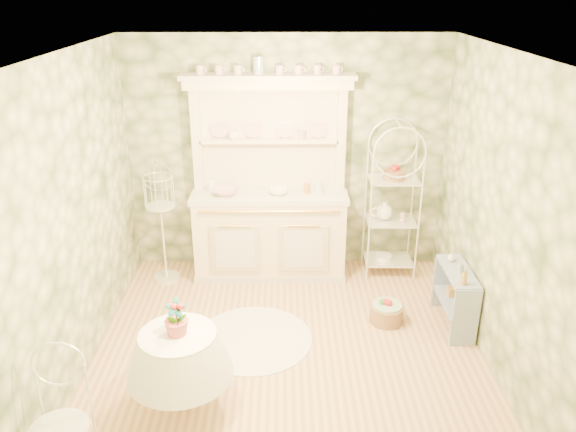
{
  "coord_description": "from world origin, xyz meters",
  "views": [
    {
      "loc": [
        -0.05,
        -4.38,
        3.2
      ],
      "look_at": [
        0.0,
        0.5,
        1.15
      ],
      "focal_mm": 35.0,
      "sensor_mm": 36.0,
      "label": 1
    }
  ],
  "objects_px": {
    "side_shelf": "(455,298)",
    "round_table": "(181,368)",
    "bakers_rack": "(392,199)",
    "kitchen_dresser": "(269,181)",
    "birdcage_stand": "(162,224)",
    "floor_basket": "(387,312)"
  },
  "relations": [
    {
      "from": "kitchen_dresser",
      "to": "round_table",
      "type": "relative_size",
      "value": 2.94
    },
    {
      "from": "kitchen_dresser",
      "to": "birdcage_stand",
      "type": "relative_size",
      "value": 1.65
    },
    {
      "from": "bakers_rack",
      "to": "side_shelf",
      "type": "bearing_deg",
      "value": -66.48
    },
    {
      "from": "side_shelf",
      "to": "round_table",
      "type": "height_order",
      "value": "round_table"
    },
    {
      "from": "birdcage_stand",
      "to": "kitchen_dresser",
      "type": "bearing_deg",
      "value": 7.46
    },
    {
      "from": "kitchen_dresser",
      "to": "side_shelf",
      "type": "xyz_separation_m",
      "value": [
        1.85,
        -1.12,
        -0.84
      ]
    },
    {
      "from": "side_shelf",
      "to": "round_table",
      "type": "relative_size",
      "value": 0.93
    },
    {
      "from": "bakers_rack",
      "to": "floor_basket",
      "type": "relative_size",
      "value": 5.6
    },
    {
      "from": "side_shelf",
      "to": "floor_basket",
      "type": "distance_m",
      "value": 0.69
    },
    {
      "from": "kitchen_dresser",
      "to": "side_shelf",
      "type": "height_order",
      "value": "kitchen_dresser"
    },
    {
      "from": "bakers_rack",
      "to": "floor_basket",
      "type": "xyz_separation_m",
      "value": [
        -0.2,
        -1.08,
        -0.81
      ]
    },
    {
      "from": "kitchen_dresser",
      "to": "bakers_rack",
      "type": "relative_size",
      "value": 1.25
    },
    {
      "from": "round_table",
      "to": "floor_basket",
      "type": "xyz_separation_m",
      "value": [
        1.86,
        1.24,
        -0.28
      ]
    },
    {
      "from": "kitchen_dresser",
      "to": "birdcage_stand",
      "type": "distance_m",
      "value": 1.29
    },
    {
      "from": "kitchen_dresser",
      "to": "floor_basket",
      "type": "height_order",
      "value": "kitchen_dresser"
    },
    {
      "from": "side_shelf",
      "to": "round_table",
      "type": "distance_m",
      "value": 2.77
    },
    {
      "from": "kitchen_dresser",
      "to": "side_shelf",
      "type": "bearing_deg",
      "value": -31.21
    },
    {
      "from": "round_table",
      "to": "birdcage_stand",
      "type": "height_order",
      "value": "birdcage_stand"
    },
    {
      "from": "birdcage_stand",
      "to": "floor_basket",
      "type": "bearing_deg",
      "value": -20.65
    },
    {
      "from": "kitchen_dresser",
      "to": "bakers_rack",
      "type": "xyz_separation_m",
      "value": [
        1.39,
        0.02,
        -0.23
      ]
    },
    {
      "from": "side_shelf",
      "to": "floor_basket",
      "type": "bearing_deg",
      "value": 171.03
    },
    {
      "from": "bakers_rack",
      "to": "round_table",
      "type": "relative_size",
      "value": 2.36
    }
  ]
}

